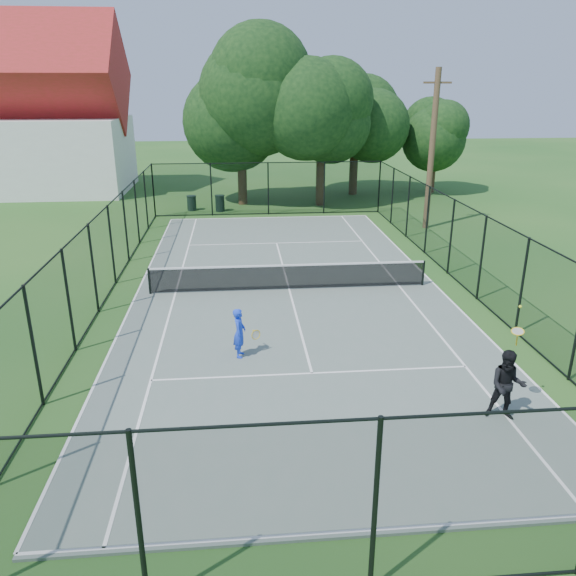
{
  "coord_description": "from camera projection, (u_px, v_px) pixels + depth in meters",
  "views": [
    {
      "loc": [
        -1.79,
        -19.2,
        7.09
      ],
      "look_at": [
        -0.32,
        -3.0,
        1.2
      ],
      "focal_mm": 35.0,
      "sensor_mm": 36.0,
      "label": 1
    }
  ],
  "objects": [
    {
      "name": "fence",
      "position": [
        289.0,
        251.0,
        20.03
      ],
      "size": [
        13.1,
        26.1,
        3.0
      ],
      "color": "black",
      "rests_on": "ground"
    },
    {
      "name": "tree_far_right",
      "position": [
        434.0,
        140.0,
        38.26
      ],
      "size": [
        4.35,
        4.35,
        5.75
      ],
      "color": "#332114",
      "rests_on": "ground"
    },
    {
      "name": "player_black",
      "position": [
        507.0,
        385.0,
        12.33
      ],
      "size": [
        0.96,
        0.92,
        2.58
      ],
      "color": "black",
      "rests_on": "tennis_court"
    },
    {
      "name": "player_blue",
      "position": [
        240.0,
        333.0,
        15.24
      ],
      "size": [
        0.78,
        0.55,
        1.39
      ],
      "color": "blue",
      "rests_on": "tennis_court"
    },
    {
      "name": "trash_bin_left",
      "position": [
        192.0,
        203.0,
        33.61
      ],
      "size": [
        0.58,
        0.58,
        0.89
      ],
      "color": "black",
      "rests_on": "ground"
    },
    {
      "name": "ground",
      "position": [
        289.0,
        291.0,
        20.54
      ],
      "size": [
        120.0,
        120.0,
        0.0
      ],
      "primitive_type": "plane",
      "color": "#1F511C"
    },
    {
      "name": "tennis_net",
      "position": [
        289.0,
        276.0,
        20.35
      ],
      "size": [
        10.08,
        0.08,
        0.95
      ],
      "color": "black",
      "rests_on": "tennis_court"
    },
    {
      "name": "trash_bin_right",
      "position": [
        220.0,
        203.0,
        33.35
      ],
      "size": [
        0.58,
        0.58,
        0.96
      ],
      "color": "black",
      "rests_on": "ground"
    },
    {
      "name": "building",
      "position": [
        10.0,
        119.0,
        38.02
      ],
      "size": [
        15.3,
        8.15,
        11.87
      ],
      "color": "silver",
      "rests_on": "ground"
    },
    {
      "name": "tree_near_right",
      "position": [
        356.0,
        117.0,
        37.05
      ],
      "size": [
        5.8,
        5.8,
        8.01
      ],
      "color": "#332114",
      "rests_on": "ground"
    },
    {
      "name": "tree_near_left",
      "position": [
        240.0,
        109.0,
        33.61
      ],
      "size": [
        7.18,
        7.18,
        9.36
      ],
      "color": "#332114",
      "rests_on": "ground"
    },
    {
      "name": "tree_near_mid",
      "position": [
        322.0,
        119.0,
        33.51
      ],
      "size": [
        6.47,
        6.47,
        8.46
      ],
      "color": "#332114",
      "rests_on": "ground"
    },
    {
      "name": "tennis_court",
      "position": [
        289.0,
        290.0,
        20.53
      ],
      "size": [
        11.0,
        24.0,
        0.06
      ],
      "primitive_type": "cube",
      "color": "slate",
      "rests_on": "ground"
    },
    {
      "name": "utility_pole",
      "position": [
        432.0,
        150.0,
        28.29
      ],
      "size": [
        1.4,
        0.3,
        7.93
      ],
      "color": "#4C3823",
      "rests_on": "ground"
    }
  ]
}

